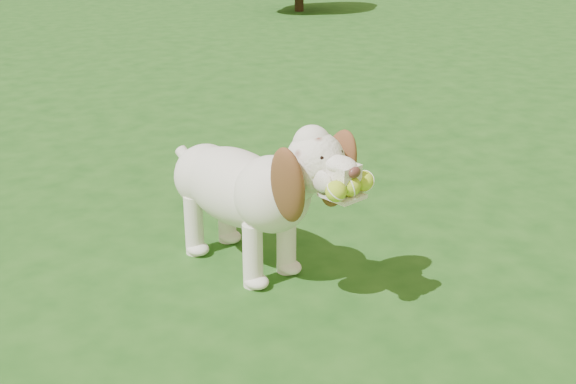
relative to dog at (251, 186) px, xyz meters
name	(u,v)px	position (x,y,z in m)	size (l,w,h in m)	color
ground	(137,266)	(-0.48, 0.24, -0.41)	(80.00, 80.00, 0.00)	#1A4915
dog	(251,186)	(0.00, 0.00, 0.00)	(0.66, 1.15, 0.77)	white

